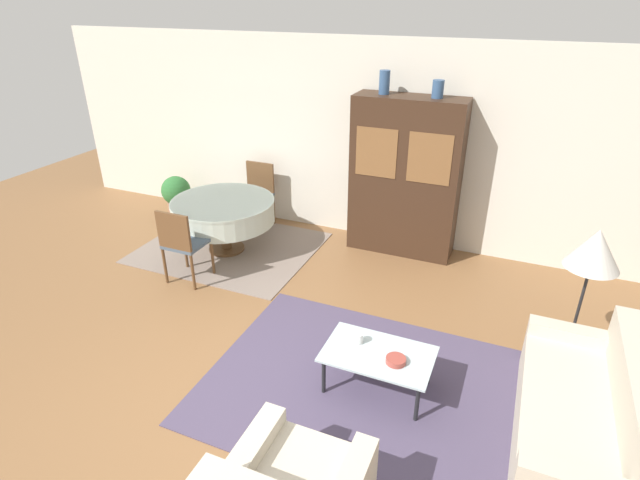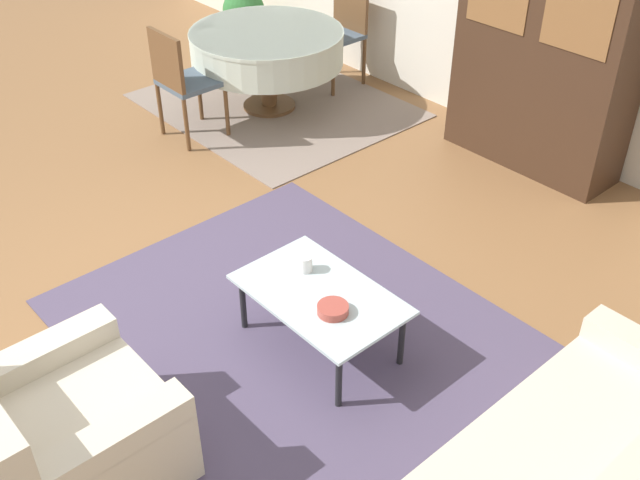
# 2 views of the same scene
# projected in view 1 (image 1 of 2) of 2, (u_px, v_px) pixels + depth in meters

# --- Properties ---
(ground_plane) EXTENTS (14.00, 14.00, 0.00)m
(ground_plane) POSITION_uv_depth(u_px,v_px,m) (236.00, 399.00, 4.35)
(ground_plane) COLOR brown
(wall_back) EXTENTS (10.00, 0.06, 2.70)m
(wall_back) POSITION_uv_depth(u_px,v_px,m) (371.00, 143.00, 6.73)
(wall_back) COLOR beige
(wall_back) RESTS_ON ground_plane
(area_rug) EXTENTS (2.82, 2.16, 0.01)m
(area_rug) POSITION_uv_depth(u_px,v_px,m) (365.00, 387.00, 4.47)
(area_rug) COLOR #4C425B
(area_rug) RESTS_ON ground_plane
(dining_rug) EXTENTS (2.29, 1.91, 0.01)m
(dining_rug) POSITION_uv_depth(u_px,v_px,m) (230.00, 247.00, 6.91)
(dining_rug) COLOR gray
(dining_rug) RESTS_ON ground_plane
(couch) EXTENTS (0.83, 1.77, 0.82)m
(couch) POSITION_uv_depth(u_px,v_px,m) (585.00, 419.00, 3.76)
(couch) COLOR beige
(couch) RESTS_ON ground_plane
(coffee_table) EXTENTS (0.94, 0.59, 0.38)m
(coffee_table) POSITION_uv_depth(u_px,v_px,m) (378.00, 357.00, 4.31)
(coffee_table) COLOR black
(coffee_table) RESTS_ON area_rug
(display_cabinet) EXTENTS (1.38, 0.49, 2.06)m
(display_cabinet) POSITION_uv_depth(u_px,v_px,m) (405.00, 178.00, 6.43)
(display_cabinet) COLOR #382316
(display_cabinet) RESTS_ON ground_plane
(dining_table) EXTENTS (1.36, 1.36, 0.72)m
(dining_table) POSITION_uv_depth(u_px,v_px,m) (223.00, 211.00, 6.59)
(dining_table) COLOR brown
(dining_table) RESTS_ON dining_rug
(dining_chair_near) EXTENTS (0.44, 0.44, 0.94)m
(dining_chair_near) POSITION_uv_depth(u_px,v_px,m) (182.00, 241.00, 5.87)
(dining_chair_near) COLOR brown
(dining_chair_near) RESTS_ON dining_rug
(dining_chair_far) EXTENTS (0.44, 0.44, 0.94)m
(dining_chair_far) POSITION_uv_depth(u_px,v_px,m) (257.00, 191.00, 7.34)
(dining_chair_far) COLOR brown
(dining_chair_far) RESTS_ON dining_rug
(floor_lamp) EXTENTS (0.47, 0.47, 1.37)m
(floor_lamp) POSITION_uv_depth(u_px,v_px,m) (594.00, 252.00, 4.34)
(floor_lamp) COLOR black
(floor_lamp) RESTS_ON ground_plane
(cup) EXTENTS (0.08, 0.08, 0.10)m
(cup) POSITION_uv_depth(u_px,v_px,m) (358.00, 338.00, 4.41)
(cup) COLOR white
(cup) RESTS_ON coffee_table
(bowl) EXTENTS (0.17, 0.17, 0.05)m
(bowl) POSITION_uv_depth(u_px,v_px,m) (396.00, 360.00, 4.18)
(bowl) COLOR #9E4238
(bowl) RESTS_ON coffee_table
(vase_tall) EXTENTS (0.13, 0.13, 0.28)m
(vase_tall) POSITION_uv_depth(u_px,v_px,m) (384.00, 82.00, 6.03)
(vase_tall) COLOR #33517A
(vase_tall) RESTS_ON display_cabinet
(vase_short) EXTENTS (0.14, 0.14, 0.21)m
(vase_short) POSITION_uv_depth(u_px,v_px,m) (438.00, 89.00, 5.82)
(vase_short) COLOR #33517A
(vase_short) RESTS_ON display_cabinet
(potted_plant) EXTENTS (0.45, 0.45, 0.62)m
(potted_plant) POSITION_uv_depth(u_px,v_px,m) (176.00, 194.00, 7.82)
(potted_plant) COLOR #93664C
(potted_plant) RESTS_ON ground_plane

